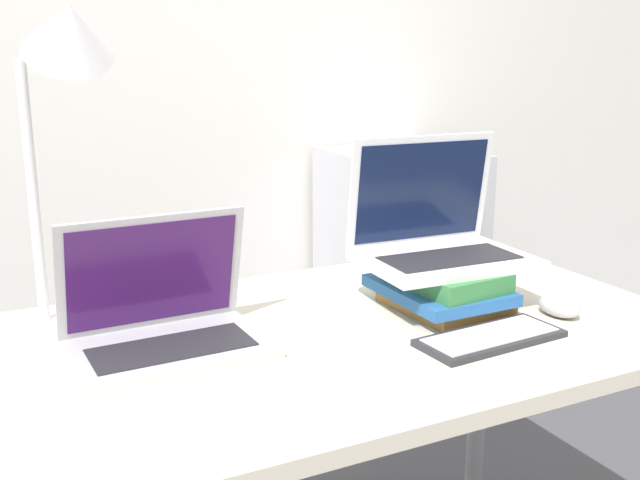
{
  "coord_description": "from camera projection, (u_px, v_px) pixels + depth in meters",
  "views": [
    {
      "loc": [
        -0.66,
        -0.79,
        1.28
      ],
      "look_at": [
        -0.07,
        0.39,
        0.95
      ],
      "focal_mm": 42.0,
      "sensor_mm": 36.0,
      "label": 1
    }
  ],
  "objects": [
    {
      "name": "laptop_on_books",
      "position": [
        437.0,
        236.0,
        1.54
      ],
      "size": [
        0.35,
        0.26,
        0.25
      ],
      "color": "silver",
      "rests_on": "book_stack"
    },
    {
      "name": "desk",
      "position": [
        350.0,
        370.0,
        1.46
      ],
      "size": [
        1.3,
        0.78,
        0.77
      ],
      "color": "beige",
      "rests_on": "ground_plane"
    },
    {
      "name": "desk_lamp",
      "position": [
        64.0,
        71.0,
        1.32
      ],
      "size": [
        0.23,
        0.2,
        0.64
      ],
      "color": "white",
      "rests_on": "desk"
    },
    {
      "name": "wireless_keyboard",
      "position": [
        490.0,
        338.0,
        1.36
      ],
      "size": [
        0.28,
        0.13,
        0.01
      ],
      "color": "#28282D",
      "rests_on": "desk"
    },
    {
      "name": "mouse",
      "position": [
        559.0,
        307.0,
        1.49
      ],
      "size": [
        0.06,
        0.1,
        0.04
      ],
      "color": "#B2B2B7",
      "rests_on": "desk"
    },
    {
      "name": "mini_fridge",
      "position": [
        398.0,
        270.0,
        2.88
      ],
      "size": [
        0.47,
        0.56,
        0.92
      ],
      "color": "silver",
      "rests_on": "ground_plane"
    },
    {
      "name": "book_stack",
      "position": [
        443.0,
        289.0,
        1.52
      ],
      "size": [
        0.22,
        0.27,
        0.09
      ],
      "color": "olive",
      "rests_on": "desk"
    },
    {
      "name": "wall_back",
      "position": [
        145.0,
        29.0,
        2.57
      ],
      "size": [
        8.0,
        0.05,
        2.7
      ],
      "color": "silver",
      "rests_on": "ground_plane"
    },
    {
      "name": "laptop_left",
      "position": [
        164.0,
        323.0,
        1.32
      ],
      "size": [
        0.34,
        0.24,
        0.24
      ],
      "color": "#B2B2B7",
      "rests_on": "desk"
    }
  ]
}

